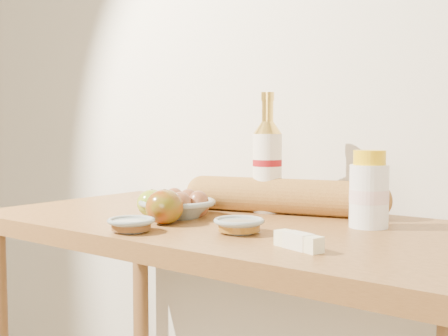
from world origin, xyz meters
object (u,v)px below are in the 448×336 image
Objects in this scene: bourbon_bottle at (267,164)px; baguette at (283,196)px; table at (232,274)px; cream_bottle at (369,192)px; egg_bowl at (179,206)px.

bourbon_bottle is 0.57× the size of baguette.
table is 4.07× the size of bourbon_bottle.
baguette is at bearing 0.99° from bourbon_bottle.
bourbon_bottle reaches higher than baguette.
cream_bottle is 0.25m from baguette.
cream_bottle is 0.79× the size of egg_bowl.
bourbon_bottle is at bearing 92.58° from table.
table is at bearing 14.85° from egg_bowl.
cream_bottle is (0.28, 0.10, 0.20)m from table.
cream_bottle is 0.31× the size of baguette.
bourbon_bottle is at bearing 57.22° from egg_bowl.
cream_bottle reaches higher than table.
baguette is (0.04, 0.16, 0.17)m from table.
table is at bearing -118.00° from baguette.
cream_bottle is (0.29, -0.06, -0.05)m from bourbon_bottle.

